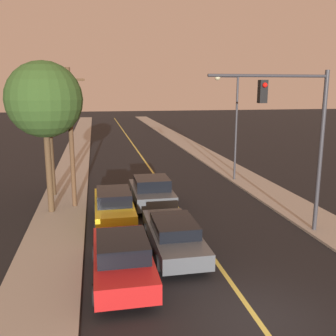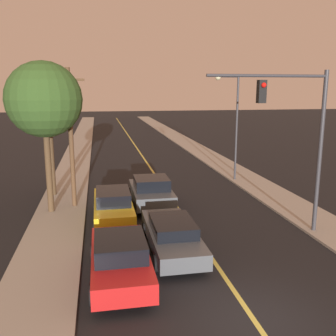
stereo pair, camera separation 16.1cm
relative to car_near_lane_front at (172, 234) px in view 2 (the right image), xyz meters
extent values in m
plane|color=black|center=(1.34, -4.92, -0.69)|extent=(200.00, 200.00, 0.00)
cube|color=black|center=(1.34, 31.08, -0.69)|extent=(9.55, 80.00, 0.01)
cube|color=#D1C14C|center=(1.34, 31.08, -0.68)|extent=(0.16, 76.00, 0.00)
cube|color=#9E998E|center=(-4.69, 31.08, -0.63)|extent=(2.50, 80.00, 0.12)
cube|color=#9E998E|center=(7.36, 31.08, -0.63)|extent=(2.50, 80.00, 0.12)
cube|color=#474C51|center=(0.00, 0.05, -0.10)|extent=(1.76, 5.07, 0.57)
cube|color=black|center=(0.00, -0.16, 0.41)|extent=(1.55, 2.28, 0.44)
cylinder|color=black|center=(-0.83, 1.62, -0.39)|extent=(0.22, 0.61, 0.61)
cylinder|color=black|center=(0.83, 1.62, -0.39)|extent=(0.22, 0.61, 0.61)
cylinder|color=black|center=(-0.83, -1.53, -0.39)|extent=(0.22, 0.61, 0.61)
cylinder|color=black|center=(0.83, -1.53, -0.39)|extent=(0.22, 0.61, 0.61)
cube|color=#474C51|center=(0.00, 5.74, 0.02)|extent=(2.00, 4.21, 0.68)
cube|color=black|center=(0.00, 5.57, 0.65)|extent=(1.76, 1.90, 0.59)
cylinder|color=black|center=(-0.95, 7.04, -0.32)|extent=(0.22, 0.74, 0.74)
cylinder|color=black|center=(0.95, 7.04, -0.32)|extent=(0.22, 0.74, 0.74)
cylinder|color=black|center=(-0.95, 4.43, -0.32)|extent=(0.22, 0.74, 0.74)
cylinder|color=black|center=(0.95, 4.43, -0.32)|extent=(0.22, 0.74, 0.74)
cube|color=red|center=(-2.10, -1.78, -0.05)|extent=(1.85, 4.67, 0.63)
cube|color=black|center=(-2.10, -1.97, 0.53)|extent=(1.63, 2.10, 0.54)
cylinder|color=black|center=(-2.98, -0.33, -0.37)|extent=(0.22, 0.65, 0.65)
cylinder|color=black|center=(-1.22, -0.33, -0.37)|extent=(0.22, 0.65, 0.65)
cylinder|color=black|center=(-2.98, -3.23, -0.37)|extent=(0.22, 0.65, 0.65)
cylinder|color=black|center=(-1.22, -3.23, -0.37)|extent=(0.22, 0.65, 0.65)
cube|color=gold|center=(-2.10, 3.61, 0.00)|extent=(1.73, 4.84, 0.77)
cube|color=black|center=(-2.10, 3.42, 0.66)|extent=(1.52, 2.18, 0.56)
cylinder|color=black|center=(-2.92, 5.11, -0.39)|extent=(0.22, 0.61, 0.61)
cylinder|color=black|center=(-1.28, 5.11, -0.39)|extent=(0.22, 0.61, 0.61)
cylinder|color=black|center=(-2.92, 2.11, -0.39)|extent=(0.22, 0.61, 0.61)
cylinder|color=black|center=(-1.28, 2.11, -0.39)|extent=(0.22, 0.61, 0.61)
cylinder|color=#333338|center=(6.51, 0.76, 2.84)|extent=(0.18, 0.18, 6.83)
cylinder|color=#333338|center=(3.99, 0.76, 6.01)|extent=(5.03, 0.12, 0.12)
cube|color=black|center=(3.74, 0.76, 5.40)|extent=(0.32, 0.28, 0.90)
sphere|color=red|center=(3.74, 0.58, 5.64)|extent=(0.20, 0.20, 0.20)
cylinder|color=#333338|center=(6.46, 10.41, 2.93)|extent=(0.14, 0.14, 7.00)
cylinder|color=#333338|center=(5.76, 10.41, 6.28)|extent=(1.40, 0.09, 0.09)
sphere|color=beige|center=(5.07, 10.41, 6.23)|extent=(0.36, 0.36, 0.36)
cylinder|color=#513823|center=(-4.04, 6.29, 2.99)|extent=(0.24, 0.24, 7.12)
cube|color=#513823|center=(-4.04, 6.29, 5.95)|extent=(1.60, 0.12, 0.12)
cylinder|color=#4C3823|center=(-5.14, 5.55, 1.58)|extent=(0.30, 0.30, 4.31)
sphere|color=#2D4C1E|center=(-5.14, 5.55, 5.01)|extent=(3.63, 3.63, 3.63)
cylinder|color=#4C3823|center=(-5.39, 8.74, 1.35)|extent=(0.38, 0.38, 3.85)
sphere|color=#2D4C1E|center=(-5.39, 8.74, 4.14)|extent=(2.47, 2.47, 2.47)
camera|label=1|loc=(-2.81, -13.31, 5.49)|focal=40.00mm
camera|label=2|loc=(-2.65, -13.34, 5.49)|focal=40.00mm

